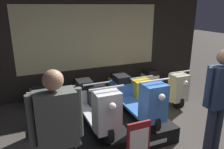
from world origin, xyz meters
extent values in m
cube|color=#28231E|center=(0.00, 3.27, 1.60)|extent=(7.06, 0.08, 3.20)
cube|color=beige|center=(0.00, 3.23, 1.55)|extent=(3.88, 0.01, 1.70)
cube|color=black|center=(-0.25, 1.01, 0.15)|extent=(1.85, 1.52, 0.31)
cube|color=silver|center=(-0.25, 0.25, 0.14)|extent=(1.29, 0.01, 0.08)
cylinder|color=black|center=(-0.67, 0.37, 0.49)|extent=(0.09, 0.36, 0.36)
cylinder|color=black|center=(-0.67, 1.66, 0.49)|extent=(0.09, 0.36, 0.36)
cube|color=#BCBCC1|center=(-0.67, 1.01, 0.48)|extent=(0.37, 1.19, 0.05)
cube|color=#BCBCC1|center=(-0.67, 0.39, 0.83)|extent=(0.38, 0.32, 0.65)
cube|color=#BCBCC1|center=(-0.67, 1.64, 0.58)|extent=(0.40, 0.38, 0.41)
cube|color=black|center=(-0.67, 1.63, 0.86)|extent=(0.29, 0.34, 0.15)
cylinder|color=silver|center=(-0.67, 0.38, 1.22)|extent=(0.55, 0.03, 0.03)
sphere|color=white|center=(-0.67, 0.17, 1.01)|extent=(0.11, 0.11, 0.11)
cylinder|color=black|center=(0.16, 0.37, 0.49)|extent=(0.09, 0.36, 0.36)
cylinder|color=black|center=(0.16, 1.66, 0.49)|extent=(0.09, 0.36, 0.36)
cube|color=#386BBC|center=(0.16, 1.01, 0.48)|extent=(0.37, 1.19, 0.05)
cube|color=#386BBC|center=(0.16, 0.39, 0.83)|extent=(0.38, 0.32, 0.65)
cube|color=#386BBC|center=(0.16, 1.64, 0.58)|extent=(0.40, 0.38, 0.41)
cube|color=black|center=(0.16, 1.63, 0.86)|extent=(0.29, 0.34, 0.15)
cylinder|color=silver|center=(0.16, 0.38, 1.22)|extent=(0.55, 0.03, 0.03)
sphere|color=white|center=(0.16, 0.17, 1.01)|extent=(0.11, 0.11, 0.11)
cylinder|color=black|center=(-1.50, 1.40, 0.18)|extent=(0.09, 0.36, 0.36)
cylinder|color=black|center=(-1.50, 2.70, 0.18)|extent=(0.09, 0.36, 0.36)
cube|color=#8EC6AD|center=(-1.50, 2.05, 0.17)|extent=(0.37, 1.19, 0.05)
cube|color=#8EC6AD|center=(-1.50, 1.43, 0.52)|extent=(0.38, 0.32, 0.65)
cube|color=#8EC6AD|center=(-1.50, 2.67, 0.27)|extent=(0.40, 0.38, 0.41)
cube|color=black|center=(-1.50, 2.66, 0.55)|extent=(0.29, 0.34, 0.15)
cylinder|color=silver|center=(-1.50, 1.42, 0.91)|extent=(0.55, 0.03, 0.03)
sphere|color=white|center=(-1.50, 1.21, 0.70)|extent=(0.11, 0.11, 0.11)
cylinder|color=black|center=(-0.48, 1.40, 0.18)|extent=(0.09, 0.36, 0.36)
cylinder|color=black|center=(-0.48, 2.70, 0.18)|extent=(0.09, 0.36, 0.36)
cube|color=black|center=(-0.48, 2.05, 0.17)|extent=(0.37, 1.19, 0.05)
cube|color=black|center=(-0.48, 1.43, 0.52)|extent=(0.38, 0.32, 0.65)
cube|color=black|center=(-0.48, 2.67, 0.27)|extent=(0.40, 0.38, 0.41)
cube|color=black|center=(-0.48, 2.66, 0.55)|extent=(0.29, 0.34, 0.15)
cylinder|color=silver|center=(-0.48, 1.42, 0.91)|extent=(0.55, 0.03, 0.03)
sphere|color=white|center=(-0.48, 1.21, 0.70)|extent=(0.11, 0.11, 0.11)
cylinder|color=black|center=(0.54, 1.40, 0.18)|extent=(0.09, 0.36, 0.36)
cylinder|color=black|center=(0.54, 2.70, 0.18)|extent=(0.09, 0.36, 0.36)
cube|color=yellow|center=(0.54, 2.05, 0.17)|extent=(0.37, 1.19, 0.05)
cube|color=yellow|center=(0.54, 1.43, 0.52)|extent=(0.38, 0.32, 0.65)
cube|color=yellow|center=(0.54, 2.67, 0.27)|extent=(0.40, 0.38, 0.41)
cube|color=black|center=(0.54, 2.66, 0.55)|extent=(0.29, 0.34, 0.15)
cylinder|color=silver|center=(0.54, 1.42, 0.91)|extent=(0.55, 0.03, 0.03)
sphere|color=white|center=(0.54, 1.21, 0.70)|extent=(0.11, 0.11, 0.11)
cylinder|color=black|center=(1.56, 1.40, 0.18)|extent=(0.09, 0.36, 0.36)
cylinder|color=black|center=(1.56, 2.70, 0.18)|extent=(0.09, 0.36, 0.36)
cube|color=beige|center=(1.56, 2.05, 0.17)|extent=(0.37, 1.19, 0.05)
cube|color=beige|center=(1.56, 1.43, 0.52)|extent=(0.38, 0.32, 0.65)
cube|color=beige|center=(1.56, 2.67, 0.27)|extent=(0.40, 0.38, 0.41)
cube|color=black|center=(1.56, 2.66, 0.55)|extent=(0.29, 0.34, 0.15)
cylinder|color=silver|center=(1.56, 1.42, 0.91)|extent=(0.55, 0.03, 0.03)
sphere|color=white|center=(1.56, 1.21, 0.70)|extent=(0.11, 0.11, 0.11)
cube|color=#474C47|center=(-1.49, -0.16, 1.16)|extent=(0.45, 0.25, 0.66)
cylinder|color=#474C47|center=(-1.75, -0.16, 1.19)|extent=(0.08, 0.08, 0.61)
cylinder|color=#474C47|center=(-1.22, -0.16, 1.19)|extent=(0.08, 0.08, 0.61)
sphere|color=#A87A5B|center=(-1.49, -0.16, 1.62)|extent=(0.23, 0.23, 0.23)
cylinder|color=#232838|center=(0.90, -0.16, 0.42)|extent=(0.13, 0.13, 0.84)
cylinder|color=#232838|center=(1.08, -0.16, 0.42)|extent=(0.13, 0.13, 0.84)
cube|color=#1E2D47|center=(0.99, -0.16, 1.18)|extent=(0.40, 0.22, 0.67)
cylinder|color=#1E2D47|center=(0.75, -0.16, 1.21)|extent=(0.08, 0.08, 0.62)
cube|color=maroon|center=(-0.37, -0.07, 0.41)|extent=(0.37, 0.04, 0.83)
cube|color=white|center=(-0.37, -0.10, 0.48)|extent=(0.30, 0.01, 0.50)
camera|label=1|loc=(-1.76, -2.40, 2.37)|focal=35.00mm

